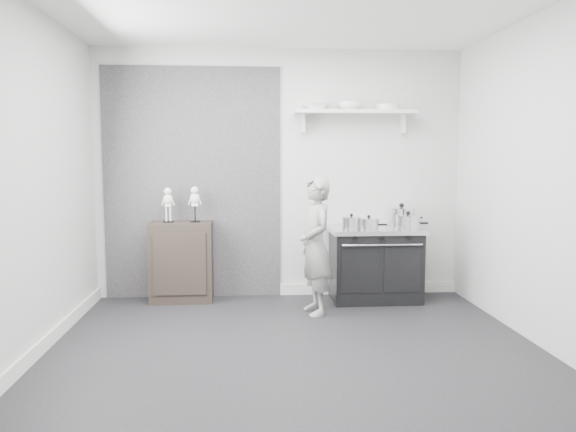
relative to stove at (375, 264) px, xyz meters
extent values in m
plane|color=black|center=(-1.00, -1.48, -0.40)|extent=(4.00, 4.00, 0.00)
cube|color=#B5B6B3|center=(-1.00, 0.32, 0.95)|extent=(4.00, 0.02, 2.70)
cube|color=#B5B6B3|center=(-1.00, -3.28, 0.95)|extent=(4.00, 0.02, 2.70)
cube|color=#B5B6B3|center=(-3.00, -1.48, 0.95)|extent=(0.02, 3.60, 2.70)
cube|color=#B5B6B3|center=(1.00, -1.48, 0.95)|extent=(0.02, 3.60, 2.70)
cube|color=silver|center=(-1.00, -1.48, 2.30)|extent=(4.00, 3.60, 0.02)
cube|color=black|center=(-1.95, 0.31, 0.85)|extent=(1.90, 0.02, 2.50)
cube|color=silver|center=(0.00, 0.30, -0.34)|extent=(2.00, 0.03, 0.12)
cube|color=silver|center=(-2.98, -1.48, -0.34)|extent=(0.03, 3.60, 0.12)
cube|color=silver|center=(-0.20, 0.19, 1.62)|extent=(1.30, 0.26, 0.04)
cube|color=silver|center=(-0.75, 0.26, 1.50)|extent=(0.03, 0.12, 0.20)
cube|color=silver|center=(0.35, 0.26, 1.50)|extent=(0.03, 0.12, 0.20)
cube|color=black|center=(0.00, 0.00, -0.03)|extent=(0.92, 0.55, 0.74)
cube|color=silver|center=(0.00, 0.00, 0.37)|extent=(0.98, 0.59, 0.05)
cube|color=black|center=(-0.22, -0.27, -0.01)|extent=(0.39, 0.02, 0.48)
cube|color=black|center=(0.22, -0.27, -0.01)|extent=(0.39, 0.02, 0.48)
cylinder|color=silver|center=(0.00, -0.30, 0.25)|extent=(0.83, 0.02, 0.02)
cylinder|color=black|center=(-0.28, -0.29, 0.32)|extent=(0.04, 0.03, 0.04)
cylinder|color=black|center=(0.00, -0.29, 0.32)|extent=(0.04, 0.03, 0.04)
cylinder|color=black|center=(0.28, -0.29, 0.32)|extent=(0.04, 0.03, 0.04)
cube|color=black|center=(-2.07, 0.13, 0.03)|extent=(0.65, 0.38, 0.85)
imported|color=gray|center=(-0.70, -0.47, 0.28)|extent=(0.41, 0.54, 1.35)
cylinder|color=silver|center=(-0.28, -0.10, 0.45)|extent=(0.20, 0.20, 0.12)
cylinder|color=silver|center=(-0.28, -0.10, 0.51)|extent=(0.20, 0.20, 0.01)
sphere|color=black|center=(-0.28, -0.10, 0.54)|extent=(0.04, 0.04, 0.04)
cylinder|color=black|center=(-0.15, -0.10, 0.45)|extent=(0.10, 0.02, 0.02)
cylinder|color=silver|center=(0.31, 0.11, 0.48)|extent=(0.28, 0.28, 0.19)
cylinder|color=silver|center=(0.31, 0.11, 0.58)|extent=(0.29, 0.29, 0.01)
sphere|color=black|center=(0.31, 0.11, 0.62)|extent=(0.05, 0.05, 0.05)
cylinder|color=black|center=(0.49, 0.11, 0.48)|extent=(0.10, 0.02, 0.02)
cylinder|color=silver|center=(0.29, -0.18, 0.46)|extent=(0.25, 0.25, 0.14)
cylinder|color=silver|center=(0.29, -0.18, 0.53)|extent=(0.26, 0.26, 0.01)
sphere|color=black|center=(0.29, -0.18, 0.56)|extent=(0.04, 0.04, 0.04)
cylinder|color=black|center=(0.46, -0.18, 0.46)|extent=(0.10, 0.02, 0.02)
cylinder|color=silver|center=(-0.11, -0.15, 0.44)|extent=(0.20, 0.20, 0.10)
cylinder|color=silver|center=(-0.11, -0.15, 0.50)|extent=(0.21, 0.21, 0.01)
sphere|color=black|center=(-0.11, -0.15, 0.53)|extent=(0.04, 0.04, 0.04)
cylinder|color=black|center=(0.03, -0.15, 0.44)|extent=(0.10, 0.02, 0.02)
imported|color=white|center=(-0.62, 0.19, 1.68)|extent=(0.30, 0.30, 0.07)
imported|color=white|center=(-0.26, 0.19, 1.68)|extent=(0.25, 0.25, 0.08)
cylinder|color=silver|center=(0.15, 0.19, 1.67)|extent=(0.24, 0.24, 0.06)
camera|label=1|loc=(-1.38, -5.84, 1.14)|focal=35.00mm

